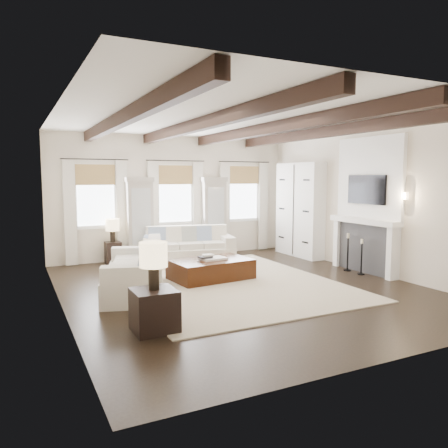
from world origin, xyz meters
name	(u,v)px	position (x,y,z in m)	size (l,w,h in m)	color
ground	(241,287)	(0.00, 0.00, 0.00)	(7.50, 7.50, 0.00)	black
room_shell	(252,188)	(0.75, 0.90, 1.89)	(6.54, 7.54, 3.22)	beige
area_rug	(226,283)	(-0.10, 0.44, 0.01)	(4.06, 5.04, 0.02)	#B8AA91
sofa_back	(189,249)	(-0.03, 2.65, 0.37)	(2.29, 1.39, 0.91)	silver
sofa_left	(138,272)	(-1.89, 0.53, 0.38)	(1.61, 2.42, 0.95)	silver
ottoman	(211,269)	(-0.25, 0.86, 0.21)	(1.61, 1.00, 0.42)	black
tray	(213,258)	(-0.20, 0.86, 0.44)	(0.50, 0.38, 0.04)	white
book_lower	(205,257)	(-0.38, 0.87, 0.48)	(0.26, 0.20, 0.04)	#262628
book_upper	(208,255)	(-0.31, 0.89, 0.52)	(0.22, 0.17, 0.03)	beige
side_table_front	(154,310)	(-2.21, -1.57, 0.29)	(0.58, 0.58, 0.58)	black
lamp_front	(153,257)	(-2.21, -1.57, 1.03)	(0.38, 0.38, 0.66)	black
side_table_back	(113,253)	(-1.73, 3.41, 0.27)	(0.36, 0.36, 0.55)	black
lamp_back	(112,226)	(-1.73, 3.41, 0.93)	(0.33, 0.33, 0.56)	black
candlestick_near	(361,260)	(2.90, -0.15, 0.33)	(0.16, 0.16, 0.78)	black
candlestick_far	(348,255)	(2.90, 0.28, 0.36)	(0.17, 0.17, 0.86)	black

